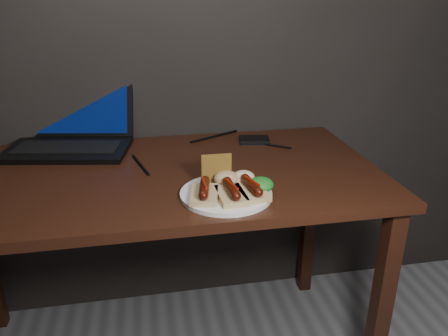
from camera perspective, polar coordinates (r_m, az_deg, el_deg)
desk at (r=1.40m, az=-9.01°, el=-3.87°), size 1.40×0.70×0.75m
laptop at (r=1.63m, az=-19.31°, el=4.52°), size 0.46×0.39×0.25m
hard_drive at (r=1.61m, az=3.98°, el=3.68°), size 0.12×0.09×0.02m
desk_cables at (r=1.51m, az=-9.28°, el=2.03°), size 1.06×0.39×0.01m
plate at (r=1.19m, az=0.27°, el=-3.40°), size 0.32×0.32×0.01m
bread_sausage_left at (r=1.15m, az=-2.58°, el=-3.10°), size 0.09×0.13×0.04m
bread_sausage_center at (r=1.14m, az=0.98°, el=-3.21°), size 0.08×0.12×0.04m
bread_sausage_right at (r=1.16m, az=3.61°, el=-2.75°), size 0.09×0.12×0.04m
crispbread at (r=1.23m, az=-0.99°, el=-0.06°), size 0.09×0.01×0.08m
salad_greens at (r=1.19m, az=4.82°, el=-2.18°), size 0.07×0.07×0.04m
salsa_mound at (r=1.22m, az=0.34°, el=-1.36°), size 0.07×0.07×0.04m
coleslaw_mound at (r=1.23m, az=2.57°, el=-1.20°), size 0.06×0.06×0.04m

